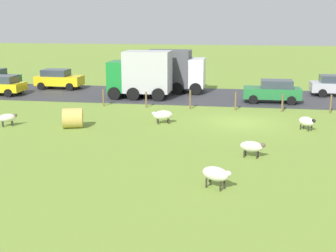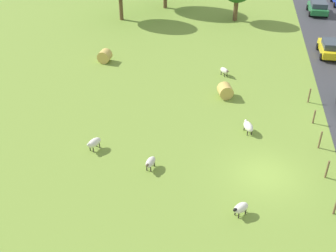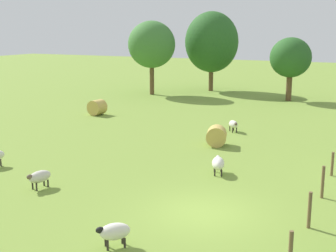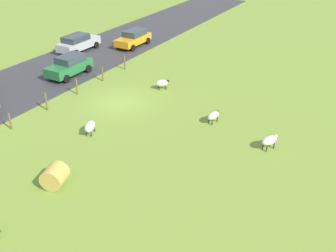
{
  "view_description": "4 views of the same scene",
  "coord_description": "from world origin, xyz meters",
  "px_view_note": "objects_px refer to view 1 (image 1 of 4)",
  "views": [
    {
      "loc": [
        -26.7,
        0.05,
        6.05
      ],
      "look_at": [
        -6.72,
        3.29,
        1.23
      ],
      "focal_mm": 48.56,
      "sensor_mm": 36.0,
      "label": 1
    },
    {
      "loc": [
        -2.62,
        -20.3,
        16.53
      ],
      "look_at": [
        -6.47,
        2.91,
        0.99
      ],
      "focal_mm": 44.55,
      "sensor_mm": 36.0,
      "label": 2
    },
    {
      "loc": [
        5.65,
        -14.43,
        6.47
      ],
      "look_at": [
        -4.74,
        6.9,
        1.43
      ],
      "focal_mm": 49.17,
      "sensor_mm": 36.0,
      "label": 3
    },
    {
      "loc": [
        -15.18,
        19.78,
        11.7
      ],
      "look_at": [
        -6.14,
        3.84,
        1.6
      ],
      "focal_mm": 40.79,
      "sensor_mm": 36.0,
      "label": 4
    }
  ],
  "objects_px": {
    "sheep_2": "(7,118)",
    "sheep_4": "(216,174)",
    "truck_0": "(141,73)",
    "truck_1": "(175,70)",
    "sheep_3": "(307,122)",
    "hay_bale_1": "(73,118)",
    "sheep_0": "(252,147)",
    "car_5": "(273,91)",
    "sheep_1": "(163,115)",
    "car_1": "(0,85)",
    "car_0": "(59,79)"
  },
  "relations": [
    {
      "from": "sheep_2",
      "to": "sheep_4",
      "type": "distance_m",
      "value": 14.66
    },
    {
      "from": "truck_0",
      "to": "truck_1",
      "type": "bearing_deg",
      "value": -33.2
    },
    {
      "from": "sheep_2",
      "to": "truck_1",
      "type": "height_order",
      "value": "truck_1"
    },
    {
      "from": "sheep_2",
      "to": "truck_0",
      "type": "xyz_separation_m",
      "value": [
        10.25,
        -5.59,
        1.45
      ]
    },
    {
      "from": "truck_0",
      "to": "truck_1",
      "type": "distance_m",
      "value": 3.87
    },
    {
      "from": "sheep_2",
      "to": "sheep_3",
      "type": "bearing_deg",
      "value": -84.09
    },
    {
      "from": "sheep_2",
      "to": "hay_bale_1",
      "type": "distance_m",
      "value": 3.83
    },
    {
      "from": "sheep_0",
      "to": "car_5",
      "type": "xyz_separation_m",
      "value": [
        13.68,
        -1.73,
        0.41
      ]
    },
    {
      "from": "sheep_1",
      "to": "car_5",
      "type": "relative_size",
      "value": 0.32
    },
    {
      "from": "car_1",
      "to": "hay_bale_1",
      "type": "bearing_deg",
      "value": -134.56
    },
    {
      "from": "sheep_3",
      "to": "hay_bale_1",
      "type": "xyz_separation_m",
      "value": [
        -1.48,
        12.96,
        0.06
      ]
    },
    {
      "from": "truck_0",
      "to": "car_0",
      "type": "height_order",
      "value": "truck_0"
    },
    {
      "from": "car_1",
      "to": "truck_1",
      "type": "bearing_deg",
      "value": -74.79
    },
    {
      "from": "sheep_4",
      "to": "hay_bale_1",
      "type": "distance_m",
      "value": 11.79
    },
    {
      "from": "sheep_0",
      "to": "car_0",
      "type": "distance_m",
      "value": 23.92
    },
    {
      "from": "hay_bale_1",
      "to": "truck_1",
      "type": "height_order",
      "value": "truck_1"
    },
    {
      "from": "truck_1",
      "to": "car_5",
      "type": "bearing_deg",
      "value": -115.36
    },
    {
      "from": "sheep_2",
      "to": "car_0",
      "type": "bearing_deg",
      "value": 10.51
    },
    {
      "from": "sheep_3",
      "to": "car_5",
      "type": "height_order",
      "value": "car_5"
    },
    {
      "from": "sheep_4",
      "to": "hay_bale_1",
      "type": "relative_size",
      "value": 1.08
    },
    {
      "from": "sheep_1",
      "to": "sheep_3",
      "type": "bearing_deg",
      "value": -92.56
    },
    {
      "from": "sheep_3",
      "to": "car_0",
      "type": "relative_size",
      "value": 0.26
    },
    {
      "from": "sheep_2",
      "to": "truck_0",
      "type": "height_order",
      "value": "truck_0"
    },
    {
      "from": "hay_bale_1",
      "to": "car_5",
      "type": "distance_m",
      "value": 15.05
    },
    {
      "from": "sheep_2",
      "to": "truck_1",
      "type": "xyz_separation_m",
      "value": [
        13.49,
        -7.7,
        1.39
      ]
    },
    {
      "from": "sheep_4",
      "to": "car_0",
      "type": "distance_m",
      "value": 26.23
    },
    {
      "from": "sheep_3",
      "to": "car_5",
      "type": "xyz_separation_m",
      "value": [
        8.09,
        1.35,
        0.41
      ]
    },
    {
      "from": "hay_bale_1",
      "to": "car_5",
      "type": "height_order",
      "value": "car_5"
    },
    {
      "from": "sheep_3",
      "to": "truck_0",
      "type": "height_order",
      "value": "truck_0"
    },
    {
      "from": "truck_1",
      "to": "car_1",
      "type": "xyz_separation_m",
      "value": [
        -3.69,
        13.57,
        -1.02
      ]
    },
    {
      "from": "sheep_0",
      "to": "sheep_3",
      "type": "relative_size",
      "value": 1.13
    },
    {
      "from": "sheep_4",
      "to": "car_5",
      "type": "distance_m",
      "value": 17.99
    },
    {
      "from": "hay_bale_1",
      "to": "car_1",
      "type": "xyz_separation_m",
      "value": [
        9.55,
        9.69,
        0.3
      ]
    },
    {
      "from": "hay_bale_1",
      "to": "car_5",
      "type": "relative_size",
      "value": 0.27
    },
    {
      "from": "sheep_2",
      "to": "car_1",
      "type": "height_order",
      "value": "car_1"
    },
    {
      "from": "sheep_4",
      "to": "car_0",
      "type": "height_order",
      "value": "car_0"
    },
    {
      "from": "sheep_2",
      "to": "sheep_1",
      "type": "bearing_deg",
      "value": -76.38
    },
    {
      "from": "sheep_2",
      "to": "truck_1",
      "type": "bearing_deg",
      "value": -29.73
    },
    {
      "from": "sheep_4",
      "to": "sheep_3",
      "type": "bearing_deg",
      "value": -24.7
    },
    {
      "from": "sheep_4",
      "to": "car_1",
      "type": "height_order",
      "value": "car_1"
    },
    {
      "from": "sheep_2",
      "to": "car_1",
      "type": "xyz_separation_m",
      "value": [
        9.8,
        5.87,
        0.38
      ]
    },
    {
      "from": "hay_bale_1",
      "to": "car_0",
      "type": "distance_m",
      "value": 14.88
    },
    {
      "from": "sheep_1",
      "to": "truck_0",
      "type": "distance_m",
      "value": 8.83
    },
    {
      "from": "car_1",
      "to": "sheep_3",
      "type": "bearing_deg",
      "value": -109.6
    },
    {
      "from": "sheep_0",
      "to": "sheep_3",
      "type": "bearing_deg",
      "value": -28.83
    },
    {
      "from": "truck_0",
      "to": "car_5",
      "type": "height_order",
      "value": "truck_0"
    },
    {
      "from": "sheep_4",
      "to": "truck_1",
      "type": "xyz_separation_m",
      "value": [
        21.38,
        4.65,
        1.33
      ]
    },
    {
      "from": "hay_bale_1",
      "to": "truck_0",
      "type": "bearing_deg",
      "value": -9.99
    },
    {
      "from": "truck_1",
      "to": "car_5",
      "type": "xyz_separation_m",
      "value": [
        -3.66,
        -7.73,
        -0.97
      ]
    },
    {
      "from": "sheep_0",
      "to": "sheep_2",
      "type": "relative_size",
      "value": 1.13
    }
  ]
}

